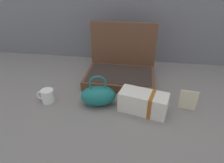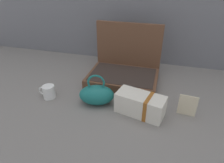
# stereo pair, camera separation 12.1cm
# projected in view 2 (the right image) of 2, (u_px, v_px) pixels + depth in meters

# --- Properties ---
(ground_plane) EXTENTS (6.00, 6.00, 0.00)m
(ground_plane) POSITION_uv_depth(u_px,v_px,m) (109.00, 93.00, 1.29)
(ground_plane) COLOR slate
(open_suitcase) EXTENTS (0.47, 0.34, 0.38)m
(open_suitcase) POSITION_uv_depth(u_px,v_px,m) (124.00, 69.00, 1.40)
(open_suitcase) COLOR brown
(open_suitcase) RESTS_ON ground_plane
(teal_pouch_handbag) EXTENTS (0.23, 0.17, 0.19)m
(teal_pouch_handbag) POSITION_uv_depth(u_px,v_px,m) (97.00, 94.00, 1.16)
(teal_pouch_handbag) COLOR #196B66
(teal_pouch_handbag) RESTS_ON ground_plane
(cream_toiletry_bag) EXTENTS (0.28, 0.17, 0.12)m
(cream_toiletry_bag) POSITION_uv_depth(u_px,v_px,m) (141.00, 104.00, 1.08)
(cream_toiletry_bag) COLOR silver
(cream_toiletry_bag) RESTS_ON ground_plane
(coffee_mug) EXTENTS (0.11, 0.07, 0.08)m
(coffee_mug) POSITION_uv_depth(u_px,v_px,m) (49.00, 92.00, 1.22)
(coffee_mug) COLOR white
(coffee_mug) RESTS_ON ground_plane
(info_card_left) EXTENTS (0.10, 0.02, 0.12)m
(info_card_left) POSITION_uv_depth(u_px,v_px,m) (187.00, 106.00, 1.07)
(info_card_left) COLOR beige
(info_card_left) RESTS_ON ground_plane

